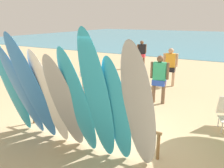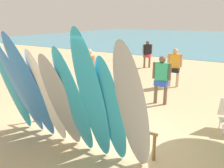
{
  "view_description": "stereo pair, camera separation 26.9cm",
  "coord_description": "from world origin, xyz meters",
  "px_view_note": "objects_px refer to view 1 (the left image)",
  "views": [
    {
      "loc": [
        2.93,
        -4.06,
        2.76
      ],
      "look_at": [
        0.0,
        1.24,
        1.04
      ],
      "focal_mm": 37.14,
      "sensor_mm": 36.0,
      "label": 1
    },
    {
      "loc": [
        3.17,
        -3.92,
        2.76
      ],
      "look_at": [
        0.0,
        1.24,
        1.04
      ],
      "focal_mm": 37.14,
      "sensor_mm": 36.0,
      "label": 2
    }
  ],
  "objects_px": {
    "surfboard_rack": "(86,119)",
    "surfboard_teal_0": "(11,84)",
    "surfboard_grey_4": "(65,105)",
    "surfboard_teal_5": "(79,105)",
    "surfboard_white_3": "(50,100)",
    "beachgoer_by_water": "(170,64)",
    "beachgoer_strolling": "(159,76)",
    "surfboard_teal_6": "(98,102)",
    "surfboard_grey_8": "(139,112)",
    "beachgoer_photographing": "(142,52)",
    "surfboard_blue_2": "(33,92)",
    "surfboard_blue_1": "(23,94)",
    "beachgoer_midbeach": "(86,68)",
    "surfboard_teal_7": "(117,114)"
  },
  "relations": [
    {
      "from": "surfboard_rack",
      "to": "surfboard_teal_0",
      "type": "distance_m",
      "value": 1.91
    },
    {
      "from": "surfboard_grey_4",
      "to": "surfboard_teal_5",
      "type": "bearing_deg",
      "value": -5.25
    },
    {
      "from": "surfboard_teal_0",
      "to": "surfboard_white_3",
      "type": "bearing_deg",
      "value": -3.01
    },
    {
      "from": "beachgoer_by_water",
      "to": "beachgoer_strolling",
      "type": "xyz_separation_m",
      "value": [
        0.25,
        -2.23,
        0.01
      ]
    },
    {
      "from": "surfboard_grey_4",
      "to": "surfboard_teal_6",
      "type": "distance_m",
      "value": 0.85
    },
    {
      "from": "surfboard_grey_8",
      "to": "beachgoer_photographing",
      "type": "height_order",
      "value": "surfboard_grey_8"
    },
    {
      "from": "surfboard_teal_0",
      "to": "surfboard_grey_4",
      "type": "bearing_deg",
      "value": -3.93
    },
    {
      "from": "surfboard_white_3",
      "to": "beachgoer_photographing",
      "type": "bearing_deg",
      "value": 103.82
    },
    {
      "from": "surfboard_teal_6",
      "to": "surfboard_teal_0",
      "type": "bearing_deg",
      "value": 174.36
    },
    {
      "from": "surfboard_blue_2",
      "to": "surfboard_rack",
      "type": "bearing_deg",
      "value": 44.36
    },
    {
      "from": "beachgoer_strolling",
      "to": "surfboard_grey_4",
      "type": "bearing_deg",
      "value": -106.67
    },
    {
      "from": "surfboard_rack",
      "to": "surfboard_teal_0",
      "type": "xyz_separation_m",
      "value": [
        -1.58,
        -0.71,
        0.81
      ]
    },
    {
      "from": "surfboard_teal_0",
      "to": "surfboard_white_3",
      "type": "relative_size",
      "value": 1.15
    },
    {
      "from": "surfboard_blue_2",
      "to": "surfboard_white_3",
      "type": "bearing_deg",
      "value": 13.26
    },
    {
      "from": "surfboard_teal_0",
      "to": "surfboard_blue_1",
      "type": "xyz_separation_m",
      "value": [
        0.4,
        -0.02,
        -0.16
      ]
    },
    {
      "from": "surfboard_teal_0",
      "to": "beachgoer_by_water",
      "type": "height_order",
      "value": "surfboard_teal_0"
    },
    {
      "from": "surfboard_teal_0",
      "to": "beachgoer_photographing",
      "type": "xyz_separation_m",
      "value": [
        -0.45,
        9.14,
        -0.41
      ]
    },
    {
      "from": "beachgoer_midbeach",
      "to": "surfboard_white_3",
      "type": "bearing_deg",
      "value": -53.99
    },
    {
      "from": "surfboard_rack",
      "to": "beachgoer_strolling",
      "type": "bearing_deg",
      "value": 77.12
    },
    {
      "from": "surfboard_white_3",
      "to": "beachgoer_strolling",
      "type": "distance_m",
      "value": 4.03
    },
    {
      "from": "surfboard_white_3",
      "to": "surfboard_blue_2",
      "type": "bearing_deg",
      "value": -160.11
    },
    {
      "from": "surfboard_rack",
      "to": "surfboard_grey_8",
      "type": "distance_m",
      "value": 1.91
    },
    {
      "from": "beachgoer_photographing",
      "to": "beachgoer_midbeach",
      "type": "bearing_deg",
      "value": -134.71
    },
    {
      "from": "surfboard_teal_0",
      "to": "surfboard_blue_2",
      "type": "distance_m",
      "value": 0.84
    },
    {
      "from": "surfboard_white_3",
      "to": "surfboard_teal_7",
      "type": "bearing_deg",
      "value": 6.01
    },
    {
      "from": "surfboard_grey_8",
      "to": "beachgoer_photographing",
      "type": "bearing_deg",
      "value": 113.31
    },
    {
      "from": "surfboard_blue_1",
      "to": "beachgoer_midbeach",
      "type": "bearing_deg",
      "value": 103.15
    },
    {
      "from": "surfboard_grey_4",
      "to": "surfboard_teal_5",
      "type": "height_order",
      "value": "surfboard_teal_5"
    },
    {
      "from": "beachgoer_photographing",
      "to": "beachgoer_strolling",
      "type": "bearing_deg",
      "value": -107.65
    },
    {
      "from": "surfboard_blue_1",
      "to": "beachgoer_midbeach",
      "type": "height_order",
      "value": "surfboard_blue_1"
    },
    {
      "from": "surfboard_blue_2",
      "to": "surfboard_teal_6",
      "type": "relative_size",
      "value": 0.98
    },
    {
      "from": "surfboard_blue_2",
      "to": "beachgoer_strolling",
      "type": "height_order",
      "value": "surfboard_blue_2"
    },
    {
      "from": "beachgoer_by_water",
      "to": "beachgoer_strolling",
      "type": "relative_size",
      "value": 0.99
    },
    {
      "from": "surfboard_blue_1",
      "to": "surfboard_grey_4",
      "type": "height_order",
      "value": "surfboard_blue_1"
    },
    {
      "from": "surfboard_rack",
      "to": "surfboard_white_3",
      "type": "xyz_separation_m",
      "value": [
        -0.4,
        -0.71,
        0.63
      ]
    },
    {
      "from": "surfboard_teal_7",
      "to": "surfboard_teal_5",
      "type": "bearing_deg",
      "value": -171.65
    },
    {
      "from": "surfboard_grey_4",
      "to": "surfboard_teal_6",
      "type": "height_order",
      "value": "surfboard_teal_6"
    },
    {
      "from": "surfboard_white_3",
      "to": "surfboard_teal_5",
      "type": "xyz_separation_m",
      "value": [
        0.77,
        -0.03,
        0.05
      ]
    },
    {
      "from": "surfboard_teal_5",
      "to": "beachgoer_midbeach",
      "type": "bearing_deg",
      "value": 127.95
    },
    {
      "from": "surfboard_teal_0",
      "to": "surfboard_blue_2",
      "type": "xyz_separation_m",
      "value": [
        0.83,
        -0.11,
        -0.03
      ]
    },
    {
      "from": "surfboard_grey_8",
      "to": "beachgoer_strolling",
      "type": "relative_size",
      "value": 1.63
    },
    {
      "from": "surfboard_grey_8",
      "to": "beachgoer_midbeach",
      "type": "relative_size",
      "value": 1.56
    },
    {
      "from": "surfboard_teal_7",
      "to": "beachgoer_midbeach",
      "type": "relative_size",
      "value": 1.37
    },
    {
      "from": "surfboard_white_3",
      "to": "surfboard_teal_6",
      "type": "distance_m",
      "value": 1.27
    },
    {
      "from": "surfboard_blue_2",
      "to": "beachgoer_strolling",
      "type": "distance_m",
      "value": 4.24
    },
    {
      "from": "surfboard_teal_7",
      "to": "beachgoer_strolling",
      "type": "distance_m",
      "value": 3.83
    },
    {
      "from": "surfboard_blue_1",
      "to": "surfboard_blue_2",
      "type": "bearing_deg",
      "value": -11.09
    },
    {
      "from": "surfboard_white_3",
      "to": "beachgoer_photographing",
      "type": "relative_size",
      "value": 1.52
    },
    {
      "from": "surfboard_teal_6",
      "to": "beachgoer_by_water",
      "type": "relative_size",
      "value": 1.75
    },
    {
      "from": "surfboard_blue_2",
      "to": "surfboard_grey_8",
      "type": "relative_size",
      "value": 1.04
    }
  ]
}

